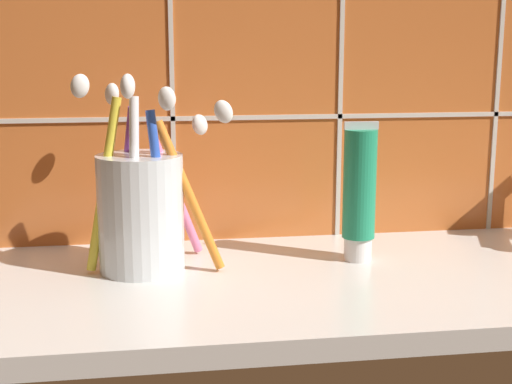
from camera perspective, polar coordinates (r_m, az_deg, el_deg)
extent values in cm
cube|color=silver|center=(70.07, 8.01, -7.23)|extent=(74.61, 29.58, 2.00)
cube|color=#C6662D|center=(80.94, 5.36, 9.60)|extent=(84.61, 1.50, 41.49)
cube|color=beige|center=(80.44, 5.44, 6.04)|extent=(84.61, 0.24, 0.50)
cube|color=beige|center=(77.79, -6.75, 9.50)|extent=(0.50, 0.24, 41.49)
cube|color=beige|center=(80.59, 6.81, 9.57)|extent=(0.50, 0.24, 41.49)
cube|color=beige|center=(87.37, 18.85, 9.19)|extent=(0.50, 0.24, 41.49)
cylinder|color=silver|center=(69.60, -9.19, -1.68)|extent=(8.31, 8.31, 11.34)
cylinder|color=orange|center=(68.43, -5.33, -0.28)|extent=(6.70, 3.05, 14.46)
ellipsoid|color=white|center=(66.41, -2.62, 6.45)|extent=(2.70, 2.01, 2.68)
cylinder|color=pink|center=(72.50, -6.33, -0.40)|extent=(5.55, 4.29, 12.56)
ellipsoid|color=white|center=(73.30, -4.52, 5.39)|extent=(2.73, 2.46, 2.69)
cylinder|color=purple|center=(72.38, -10.38, 0.73)|extent=(3.16, 4.37, 15.54)
ellipsoid|color=white|center=(73.12, -11.45, 7.70)|extent=(2.24, 2.52, 2.53)
cylinder|color=yellow|center=(68.78, -12.08, 0.56)|extent=(4.09, 1.62, 16.60)
ellipsoid|color=white|center=(67.48, -13.90, 8.24)|extent=(2.27, 1.66, 2.48)
cylinder|color=white|center=(66.88, -9.71, 0.39)|extent=(1.46, 3.65, 16.67)
ellipsoid|color=white|center=(64.26, -10.23, 8.33)|extent=(1.61, 2.20, 2.44)
cylinder|color=blue|center=(67.51, -7.67, 0.02)|extent=(2.67, 2.07, 15.39)
ellipsoid|color=white|center=(65.86, -7.15, 7.43)|extent=(2.31, 2.09, 2.37)
cylinder|color=white|center=(73.71, 8.14, -4.49)|extent=(2.81, 2.81, 2.41)
cylinder|color=#1E8C60|center=(72.16, 8.29, 0.63)|extent=(3.30, 3.30, 10.98)
cube|color=silver|center=(71.29, 8.43, 5.28)|extent=(3.47, 0.36, 0.80)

